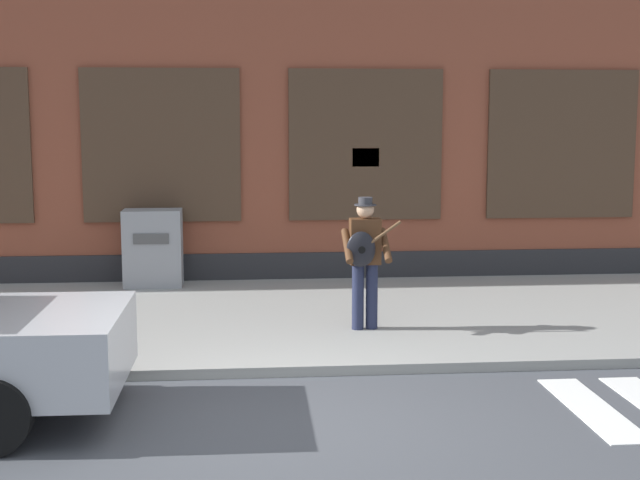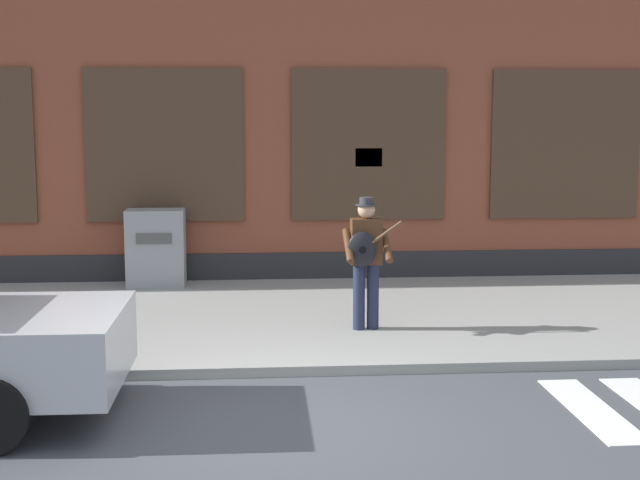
# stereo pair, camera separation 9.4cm
# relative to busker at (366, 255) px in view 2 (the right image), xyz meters

# --- Properties ---
(ground_plane) EXTENTS (160.00, 160.00, 0.00)m
(ground_plane) POSITION_rel_busker_xyz_m (-1.14, -3.09, -1.06)
(ground_plane) COLOR #424449
(sidewalk) EXTENTS (28.00, 5.23, 0.11)m
(sidewalk) POSITION_rel_busker_xyz_m (-1.14, 0.99, -1.01)
(sidewalk) COLOR gray
(sidewalk) RESTS_ON ground
(building_backdrop) EXTENTS (28.00, 4.06, 7.11)m
(building_backdrop) POSITION_rel_busker_xyz_m (-1.14, 5.60, 2.49)
(building_backdrop) COLOR brown
(building_backdrop) RESTS_ON ground
(busker) EXTENTS (0.71, 0.53, 1.67)m
(busker) POSITION_rel_busker_xyz_m (0.00, 0.00, 0.00)
(busker) COLOR #1E233D
(busker) RESTS_ON sidewalk
(utility_box) EXTENTS (0.91, 0.55, 1.21)m
(utility_box) POSITION_rel_busker_xyz_m (-2.92, 3.15, -0.34)
(utility_box) COLOR gray
(utility_box) RESTS_ON sidewalk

